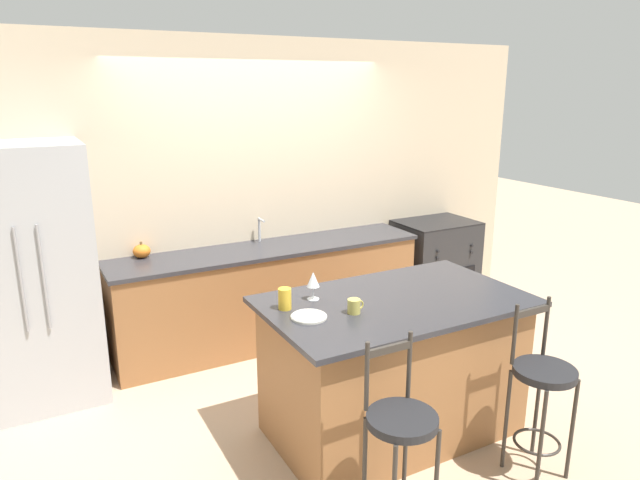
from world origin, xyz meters
TOP-DOWN VIEW (x-y plane):
  - ground_plane at (0.00, 0.00)m, footprint 18.00×18.00m
  - wall_back at (0.00, 0.66)m, footprint 6.00×0.07m
  - back_counter at (0.00, 0.36)m, footprint 2.82×0.64m
  - sink_faucet at (0.00, 0.55)m, footprint 0.02×0.13m
  - kitchen_island at (0.15, -1.36)m, footprint 1.70×1.02m
  - refrigerator at (-1.89, 0.26)m, footprint 0.84×0.78m
  - oven_range at (1.88, 0.34)m, footprint 0.79×0.62m
  - bar_stool_near at (-0.36, -2.15)m, footprint 0.36×0.36m
  - bar_stool_far at (0.66, -2.14)m, footprint 0.36×0.36m
  - dinner_plate at (-0.48, -1.37)m, footprint 0.22×0.22m
  - wine_glass at (-0.32, -1.12)m, footprint 0.08×0.08m
  - coffee_mug at (-0.21, -1.44)m, footprint 0.11×0.08m
  - tumbler_cup at (-0.55, -1.18)m, footprint 0.08×0.08m
  - pumpkin_decoration at (-1.06, 0.54)m, footprint 0.14×0.14m

SIDE VIEW (x-z plane):
  - ground_plane at x=0.00m, z-range 0.00..0.00m
  - back_counter at x=0.00m, z-range 0.00..0.90m
  - oven_range at x=1.88m, z-range 0.00..0.92m
  - kitchen_island at x=0.15m, z-range 0.00..0.96m
  - bar_stool_near at x=-0.36m, z-range 0.03..1.11m
  - bar_stool_far at x=0.66m, z-range 0.03..1.11m
  - pumpkin_decoration at x=-1.06m, z-range 0.88..1.02m
  - refrigerator at x=-1.89m, z-range 0.00..1.91m
  - dinner_plate at x=-0.48m, z-range 0.95..0.97m
  - coffee_mug at x=-0.21m, z-range 0.95..1.04m
  - tumbler_cup at x=-0.55m, z-range 0.95..1.09m
  - sink_faucet at x=0.00m, z-range 0.92..1.14m
  - wine_glass at x=-0.32m, z-range 0.99..1.18m
  - wall_back at x=0.00m, z-range 0.00..2.70m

